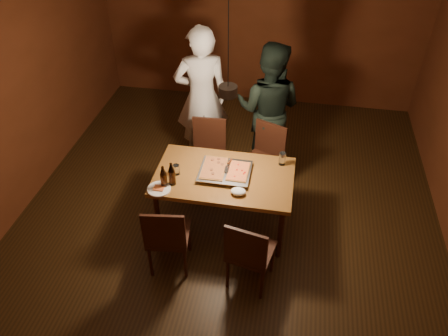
% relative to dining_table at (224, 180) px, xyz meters
% --- Properties ---
extents(room_shell, '(6.00, 6.00, 6.00)m').
position_rel_dining_table_xyz_m(room_shell, '(0.03, 0.05, 0.72)').
color(room_shell, '#35210E').
rests_on(room_shell, ground).
extents(dining_table, '(1.50, 0.90, 0.75)m').
position_rel_dining_table_xyz_m(dining_table, '(0.00, 0.00, 0.00)').
color(dining_table, brown).
rests_on(dining_table, floor).
extents(chair_far_left, '(0.43, 0.43, 0.49)m').
position_rel_dining_table_xyz_m(chair_far_left, '(-0.34, 0.77, -0.14)').
color(chair_far_left, '#38190F').
rests_on(chair_far_left, floor).
extents(chair_far_right, '(0.55, 0.55, 0.49)m').
position_rel_dining_table_xyz_m(chair_far_right, '(0.39, 0.79, -0.14)').
color(chair_far_right, '#38190F').
rests_on(chair_far_right, floor).
extents(chair_near_left, '(0.47, 0.47, 0.49)m').
position_rel_dining_table_xyz_m(chair_near_left, '(-0.45, -0.75, -0.14)').
color(chair_near_left, '#38190F').
rests_on(chair_near_left, floor).
extents(chair_near_right, '(0.50, 0.50, 0.49)m').
position_rel_dining_table_xyz_m(chair_near_right, '(0.39, -0.81, -0.14)').
color(chair_near_right, '#38190F').
rests_on(chair_near_right, floor).
extents(pizza_tray, '(0.59, 0.50, 0.05)m').
position_rel_dining_table_xyz_m(pizza_tray, '(0.01, 0.02, 0.10)').
color(pizza_tray, silver).
rests_on(pizza_tray, dining_table).
extents(pizza_meat, '(0.26, 0.40, 0.02)m').
position_rel_dining_table_xyz_m(pizza_meat, '(-0.12, 0.03, 0.13)').
color(pizza_meat, maroon).
rests_on(pizza_meat, pizza_tray).
extents(pizza_cheese, '(0.23, 0.35, 0.02)m').
position_rel_dining_table_xyz_m(pizza_cheese, '(0.15, 0.03, 0.13)').
color(pizza_cheese, gold).
rests_on(pizza_cheese, pizza_tray).
extents(spatula, '(0.13, 0.25, 0.04)m').
position_rel_dining_table_xyz_m(spatula, '(0.01, 0.04, 0.14)').
color(spatula, silver).
rests_on(spatula, pizza_tray).
extents(beer_bottle_a, '(0.07, 0.07, 0.26)m').
position_rel_dining_table_xyz_m(beer_bottle_a, '(-0.58, -0.30, 0.21)').
color(beer_bottle_a, black).
rests_on(beer_bottle_a, dining_table).
extents(beer_bottle_b, '(0.07, 0.07, 0.27)m').
position_rel_dining_table_xyz_m(beer_bottle_b, '(-0.51, -0.24, 0.21)').
color(beer_bottle_b, black).
rests_on(beer_bottle_b, dining_table).
extents(water_glass_left, '(0.07, 0.07, 0.12)m').
position_rel_dining_table_xyz_m(water_glass_left, '(-0.51, -0.07, 0.13)').
color(water_glass_left, silver).
rests_on(water_glass_left, dining_table).
extents(water_glass_right, '(0.07, 0.07, 0.15)m').
position_rel_dining_table_xyz_m(water_glass_right, '(0.60, 0.31, 0.15)').
color(water_glass_right, silver).
rests_on(water_glass_right, dining_table).
extents(plate_slice, '(0.25, 0.25, 0.03)m').
position_rel_dining_table_xyz_m(plate_slice, '(-0.62, -0.35, 0.08)').
color(plate_slice, white).
rests_on(plate_slice, dining_table).
extents(napkin, '(0.16, 0.12, 0.07)m').
position_rel_dining_table_xyz_m(napkin, '(0.20, -0.27, 0.11)').
color(napkin, white).
rests_on(napkin, dining_table).
extents(diner_white, '(0.80, 0.65, 1.91)m').
position_rel_dining_table_xyz_m(diner_white, '(-0.52, 1.26, 0.28)').
color(diner_white, silver).
rests_on(diner_white, floor).
extents(diner_dark, '(0.95, 0.79, 1.77)m').
position_rel_dining_table_xyz_m(diner_dark, '(0.35, 1.24, 0.21)').
color(diner_dark, black).
rests_on(diner_dark, floor).
extents(pendant_lamp, '(0.18, 0.18, 1.10)m').
position_rel_dining_table_xyz_m(pendant_lamp, '(0.03, 0.05, 1.08)').
color(pendant_lamp, black).
rests_on(pendant_lamp, ceiling).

